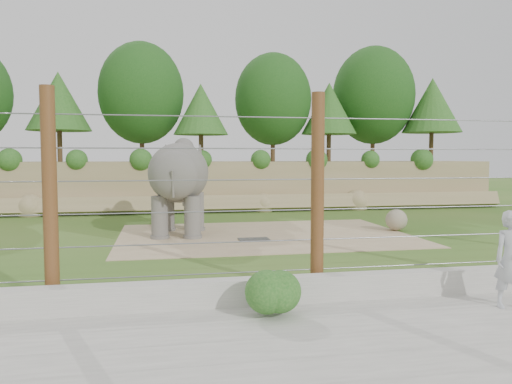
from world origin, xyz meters
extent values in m
plane|color=#33641C|center=(0.00, 0.00, 0.00)|extent=(90.00, 90.00, 0.00)
cube|color=#938355|center=(0.00, 13.00, 1.25)|extent=(30.00, 4.00, 2.50)
cube|color=#938355|center=(0.00, 10.70, 0.35)|extent=(30.00, 1.37, 1.07)
cylinder|color=#3F2B19|center=(-8.00, 12.50, 3.29)|extent=(0.24, 0.24, 1.58)
sphere|color=#134112|center=(-8.00, 12.50, 5.42)|extent=(3.60, 3.60, 3.60)
cylinder|color=#3F2B19|center=(-4.00, 13.00, 3.46)|extent=(0.24, 0.24, 1.92)
sphere|color=#134112|center=(-4.00, 13.00, 6.07)|extent=(4.40, 4.40, 4.40)
cylinder|color=#3F2B19|center=(-1.00, 11.80, 3.20)|extent=(0.24, 0.24, 1.40)
sphere|color=#134112|center=(-1.00, 11.80, 5.10)|extent=(3.20, 3.20, 3.20)
cylinder|color=#3F2B19|center=(3.00, 12.80, 3.41)|extent=(0.24, 0.24, 1.82)
sphere|color=#134112|center=(3.00, 12.80, 5.88)|extent=(4.16, 4.16, 4.16)
cylinder|color=#3F2B19|center=(6.00, 12.20, 3.25)|extent=(0.24, 0.24, 1.50)
sphere|color=#134112|center=(6.00, 12.20, 5.29)|extent=(3.44, 3.44, 3.44)
cylinder|color=#3F2B19|center=(9.00, 13.20, 3.51)|extent=(0.24, 0.24, 2.03)
sphere|color=#134112|center=(9.00, 13.20, 6.27)|extent=(4.64, 4.64, 4.64)
cylinder|color=#3F2B19|center=(12.00, 12.00, 3.32)|extent=(0.24, 0.24, 1.64)
sphere|color=#134112|center=(12.00, 12.00, 5.55)|extent=(3.76, 3.76, 3.76)
cube|color=tan|center=(0.50, 3.00, 0.01)|extent=(10.00, 7.00, 0.02)
cube|color=#262628|center=(-0.06, 2.07, 0.04)|extent=(1.00, 0.60, 0.03)
sphere|color=gray|center=(5.50, 3.09, 0.42)|extent=(0.79, 0.79, 0.79)
cube|color=#A3A098|center=(0.00, -5.00, 0.25)|extent=(26.00, 0.35, 0.50)
cube|color=#A3A098|center=(0.00, -7.00, 0.01)|extent=(26.00, 4.00, 0.01)
cylinder|color=brown|center=(-5.00, -4.50, 2.00)|extent=(0.26, 0.26, 4.00)
cylinder|color=brown|center=(0.00, -4.50, 2.00)|extent=(0.26, 0.26, 4.00)
cylinder|color=gray|center=(0.00, -4.50, 0.50)|extent=(20.00, 0.02, 0.02)
cylinder|color=gray|center=(0.00, -4.50, 1.10)|extent=(20.00, 0.02, 0.02)
cylinder|color=gray|center=(0.00, -4.50, 1.70)|extent=(20.00, 0.02, 0.02)
cylinder|color=gray|center=(0.00, -4.50, 2.30)|extent=(20.00, 0.02, 0.02)
cylinder|color=gray|center=(0.00, -4.50, 2.90)|extent=(20.00, 0.02, 0.02)
cylinder|color=gray|center=(0.00, -4.50, 3.50)|extent=(20.00, 0.02, 0.02)
sphere|color=#1B5619|center=(-1.24, -5.80, 0.39)|extent=(0.76, 0.76, 0.76)
imported|color=silver|center=(3.16, -6.07, 0.89)|extent=(0.70, 0.51, 1.77)
camera|label=1|loc=(-3.04, -13.93, 2.73)|focal=35.00mm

